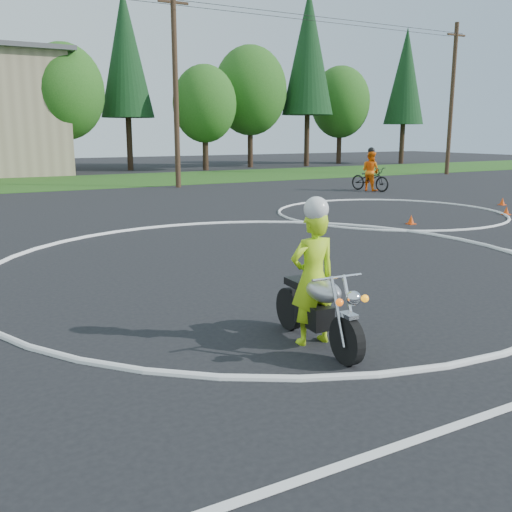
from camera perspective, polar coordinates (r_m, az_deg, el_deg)
ground at (r=10.18m, az=9.91°, el=-4.22°), size 120.00×120.00×0.00m
grass_strip at (r=35.21m, az=-19.07°, el=6.95°), size 120.00×10.00×0.02m
course_markings at (r=14.82m, az=5.88°, el=1.12°), size 19.05×19.05×0.12m
primary_motorcycle at (r=7.76m, az=6.24°, el=-5.23°), size 0.73×2.09×1.10m
rider_primary_grp at (r=7.74m, az=5.72°, el=-1.80°), size 0.70×0.48×2.04m
rider_second_grp at (r=29.17m, az=11.36°, el=7.89°), size 1.26×2.35×2.15m
traffic_cones at (r=16.87m, az=16.24°, el=2.49°), size 20.33×10.06×0.30m
treeline at (r=47.24m, az=-2.82°, el=16.81°), size 38.20×8.10×14.52m
utility_poles at (r=30.75m, az=-8.05°, el=16.51°), size 41.60×1.12×10.00m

